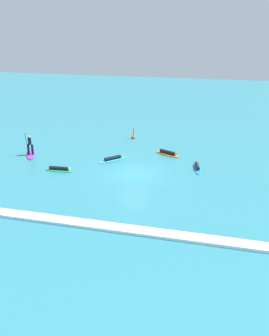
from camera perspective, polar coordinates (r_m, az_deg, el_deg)
The scene contains 8 objects.
ground_plane at distance 31.22m, azimuth 0.00°, elevation -0.86°, with size 120.00×120.00×0.00m, color teal.
surfer_on_purple_board at distance 36.83m, azimuth -15.04°, elevation 2.42°, with size 1.97×2.90×2.17m.
surfer_on_orange_board at distance 35.87m, azimuth 4.94°, elevation 2.17°, with size 2.70×1.86×0.42m.
surfer_on_teal_board at distance 34.38m, azimuth -3.13°, elevation 1.39°, with size 2.39×2.67×0.38m.
surfer_on_blue_board at distance 32.81m, azimuth 9.19°, elevation 0.20°, with size 1.19×3.20×0.39m.
surfer_on_green_board at distance 32.45m, azimuth -10.98°, elevation -0.16°, with size 2.48×0.84×0.37m.
marker_buoy at distance 40.96m, azimuth -0.15°, elevation 4.58°, with size 0.45×0.45×1.25m.
wave_crest at distance 23.41m, azimuth -5.72°, elevation -8.36°, with size 24.93×0.90×0.18m, color white.
Camera 1 is at (7.47, -28.13, 11.29)m, focal length 41.48 mm.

